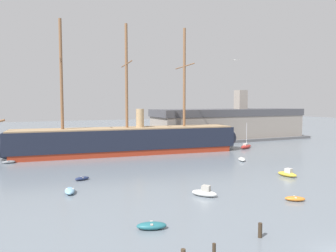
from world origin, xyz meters
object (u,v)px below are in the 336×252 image
(mooring_piling_left_pair, at_px, (260,230))
(dinghy_distant_centre, at_px, (135,147))
(dinghy_foreground_right, at_px, (295,199))
(seagull_in_flight, at_px, (235,60))
(motorboat_near_centre, at_px, (205,192))
(motorboat_mid_right, at_px, (287,174))
(dinghy_foreground_left, at_px, (152,226))
(dinghy_mid_left, at_px, (70,191))
(dinghy_alongside_stern, at_px, (242,159))
(tall_ship, at_px, (127,140))
(dinghy_far_left, at_px, (9,162))
(dockside_warehouse_right, at_px, (229,124))
(sailboat_far_right, at_px, (246,146))
(dinghy_alongside_bow, at_px, (82,178))

(mooring_piling_left_pair, bearing_deg, dinghy_distant_centre, 82.99)
(dinghy_foreground_right, bearing_deg, seagull_in_flight, 129.01)
(motorboat_near_centre, relative_size, motorboat_mid_right, 1.01)
(mooring_piling_left_pair, xyz_separation_m, seagull_in_flight, (6.10, 12.62, 16.92))
(dinghy_foreground_left, distance_m, dinghy_foreground_right, 19.23)
(dinghy_mid_left, relative_size, dinghy_alongside_stern, 0.96)
(mooring_piling_left_pair, bearing_deg, dinghy_alongside_stern, 55.14)
(tall_ship, bearing_deg, dinghy_alongside_stern, -43.69)
(dinghy_far_left, xyz_separation_m, dinghy_distant_centre, (29.44, 9.52, 0.01))
(motorboat_mid_right, bearing_deg, motorboat_near_centre, -167.86)
(dinghy_mid_left, bearing_deg, dockside_warehouse_right, 37.42)
(dinghy_alongside_stern, xyz_separation_m, mooring_piling_left_pair, (-21.54, -30.93, 0.31))
(dinghy_foreground_left, distance_m, dinghy_far_left, 44.33)
(dinghy_foreground_left, bearing_deg, motorboat_mid_right, 21.35)
(sailboat_far_right, height_order, seagull_in_flight, seagull_in_flight)
(dinghy_foreground_left, height_order, dinghy_mid_left, dinghy_mid_left)
(motorboat_mid_right, distance_m, dinghy_alongside_bow, 33.03)
(tall_ship, relative_size, dinghy_distant_centre, 24.92)
(dinghy_distant_centre, bearing_deg, tall_ship, -119.79)
(dinghy_mid_left, xyz_separation_m, dockside_warehouse_right, (54.94, 42.03, 4.62))
(dinghy_foreground_right, bearing_deg, dockside_warehouse_right, 62.06)
(dinghy_alongside_stern, bearing_deg, seagull_in_flight, -130.14)
(dinghy_mid_left, height_order, mooring_piling_left_pair, mooring_piling_left_pair)
(motorboat_mid_right, relative_size, seagull_in_flight, 2.59)
(motorboat_near_centre, bearing_deg, dinghy_alongside_stern, 42.65)
(tall_ship, xyz_separation_m, dinghy_alongside_bow, (-13.71, -21.34, -3.00))
(dinghy_foreground_right, xyz_separation_m, dinghy_alongside_stern, (10.55, 24.36, 0.07))
(tall_ship, height_order, dockside_warehouse_right, tall_ship)
(dinghy_distant_centre, bearing_deg, motorboat_near_centre, -96.67)
(dinghy_alongside_stern, xyz_separation_m, seagull_in_flight, (-15.44, -18.32, 17.23))
(seagull_in_flight, bearing_deg, dinghy_far_left, 129.09)
(motorboat_near_centre, distance_m, dinghy_alongside_bow, 19.97)
(tall_ship, xyz_separation_m, sailboat_far_right, (31.06, -4.26, -2.70))
(dinghy_far_left, bearing_deg, dinghy_mid_left, -72.17)
(motorboat_mid_right, xyz_separation_m, dinghy_distant_centre, (-12.77, 40.57, -0.19))
(sailboat_far_right, xyz_separation_m, dinghy_distant_centre, (-26.47, 12.29, -0.28))
(dinghy_foreground_left, xyz_separation_m, sailboat_far_right, (41.72, 39.23, 0.23))
(motorboat_mid_right, bearing_deg, dinghy_foreground_left, -158.65)
(dinghy_mid_left, distance_m, dockside_warehouse_right, 69.32)
(motorboat_near_centre, bearing_deg, seagull_in_flight, -2.28)
(dinghy_foreground_right, distance_m, motorboat_mid_right, 13.39)
(motorboat_mid_right, bearing_deg, dinghy_alongside_bow, 160.20)
(mooring_piling_left_pair, bearing_deg, dinghy_foreground_left, 145.25)
(motorboat_mid_right, height_order, dockside_warehouse_right, dockside_warehouse_right)
(dinghy_mid_left, distance_m, mooring_piling_left_pair, 25.36)
(motorboat_near_centre, distance_m, dinghy_distant_centre, 44.73)
(motorboat_mid_right, relative_size, dockside_warehouse_right, 0.06)
(tall_ship, bearing_deg, dinghy_foreground_right, -78.65)
(tall_ship, xyz_separation_m, dinghy_alongside_stern, (19.10, -18.25, -2.92))
(dinghy_distant_centre, bearing_deg, mooring_piling_left_pair, -97.01)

